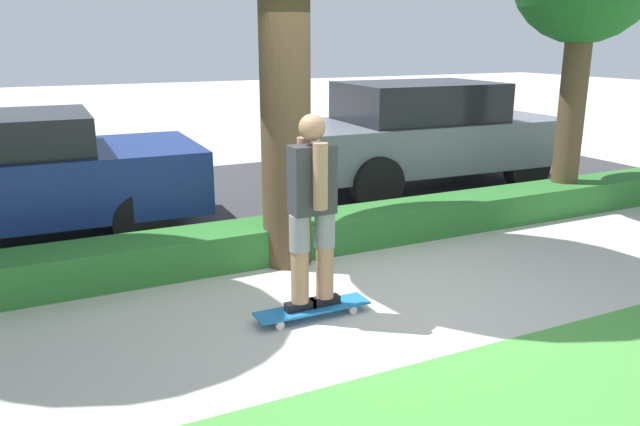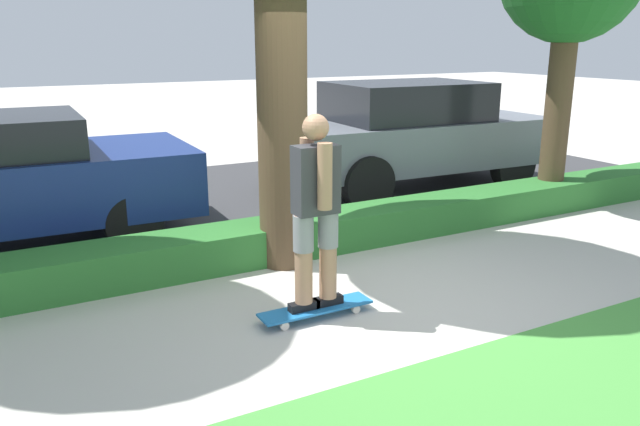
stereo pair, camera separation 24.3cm
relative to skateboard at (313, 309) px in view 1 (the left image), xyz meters
The scene contains 6 objects.
ground_plane 0.57m from the skateboard, ahead, with size 60.00×60.00×0.00m, color #BCB7AD.
street_asphalt 4.19m from the skateboard, 82.28° to the left, with size 15.02×5.00×0.01m.
hedge_row 1.65m from the skateboard, 70.05° to the left, with size 15.02×0.60×0.39m.
skateboard is the anchor object (origin of this frame).
skater_person 0.88m from the skateboard, ahead, with size 0.49×0.42×1.62m.
parked_car_middle 5.04m from the skateboard, 44.82° to the left, with size 4.38×1.99×1.64m.
Camera 1 is at (-2.62, -4.32, 2.26)m, focal length 35.00 mm.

